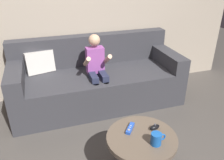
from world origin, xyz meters
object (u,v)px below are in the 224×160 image
person_seated_on_couch (97,69)px  coffee_table (141,141)px  game_remote_blue_near_edge (130,128)px  nunchuk_black (155,127)px  coffee_mug (156,139)px  couch (97,81)px

person_seated_on_couch → coffee_table: bearing=-86.8°
coffee_table → game_remote_blue_near_edge: size_ratio=4.18×
person_seated_on_couch → nunchuk_black: bearing=-79.5°
coffee_mug → game_remote_blue_near_edge: bearing=119.1°
nunchuk_black → game_remote_blue_near_edge: bearing=163.3°
coffee_table → nunchuk_black: size_ratio=5.69×
game_remote_blue_near_edge → coffee_mug: (0.12, -0.21, 0.04)m
couch → nunchuk_black: size_ratio=21.24×
coffee_table → coffee_mug: 0.16m
couch → game_remote_blue_near_edge: bearing=-91.1°
person_seated_on_couch → nunchuk_black: size_ratio=9.50×
coffee_mug → nunchuk_black: bearing=66.0°
nunchuk_black → coffee_mug: size_ratio=0.82×
person_seated_on_couch → nunchuk_black: 1.09m
couch → person_seated_on_couch: (-0.03, -0.17, 0.24)m
person_seated_on_couch → game_remote_blue_near_edge: bearing=-89.5°
person_seated_on_couch → coffee_table: size_ratio=1.67×
coffee_table → nunchuk_black: nunchuk_black is taller
nunchuk_black → coffee_mug: (-0.07, -0.16, 0.03)m
couch → coffee_table: (0.03, -1.29, 0.08)m
coffee_table → coffee_mug: size_ratio=4.68×
person_seated_on_couch → game_remote_blue_near_edge: 1.02m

